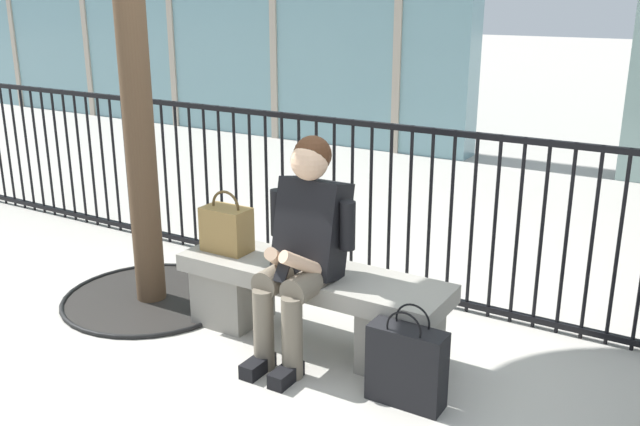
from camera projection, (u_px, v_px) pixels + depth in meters
name	position (u px, v px, depth m)	size (l,w,h in m)	color
ground_plane	(311.00, 341.00, 4.07)	(60.00, 60.00, 0.00)	#B2ADA3
stone_bench	(311.00, 298.00, 3.99)	(1.60, 0.44, 0.45)	gray
seated_person_with_phone	(303.00, 243.00, 3.75)	(0.52, 0.66, 1.21)	#6B6051
handbag_on_bench	(227.00, 228.00, 4.17)	(0.28, 0.17, 0.37)	olive
shopping_bag	(407.00, 365.00, 3.40)	(0.38, 0.14, 0.51)	black
plaza_railing	(380.00, 209.00, 4.59)	(9.32, 0.04, 1.14)	black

